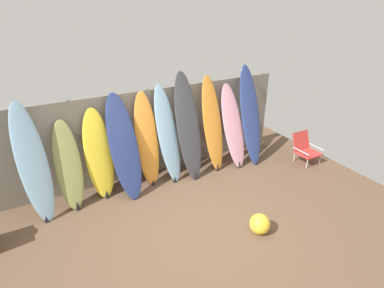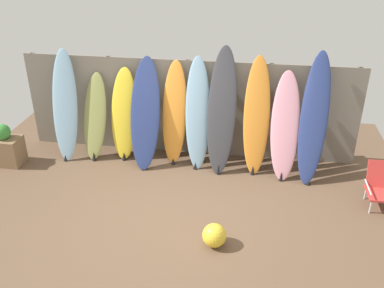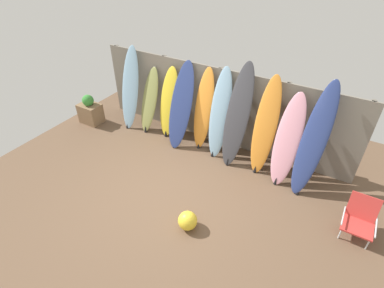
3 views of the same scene
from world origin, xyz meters
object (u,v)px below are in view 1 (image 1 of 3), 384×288
surfboard_olive_1 (68,166)px  surfboard_orange_4 (147,140)px  beach_chair (305,148)px  surfboard_orange_7 (213,125)px  surfboard_charcoal_6 (188,128)px  surfboard_navy_3 (124,148)px  surfboard_skyblue_0 (33,164)px  surfboard_navy_9 (250,116)px  beach_ball (260,224)px  surfboard_pink_8 (233,127)px  surfboard_yellow_2 (99,155)px  surfboard_skyblue_5 (168,135)px

surfboard_olive_1 → surfboard_orange_4: 1.48m
surfboard_orange_4 → beach_chair: size_ratio=2.82×
surfboard_orange_7 → surfboard_charcoal_6: bearing=-178.2°
surfboard_orange_7 → surfboard_navy_3: bearing=-178.6°
surfboard_charcoal_6 → surfboard_orange_4: bearing=172.2°
surfboard_skyblue_0 → surfboard_navy_3: bearing=-1.6°
surfboard_navy_9 → beach_ball: size_ratio=6.39×
surfboard_orange_4 → surfboard_navy_9: surfboard_navy_9 is taller
surfboard_navy_3 → beach_chair: surfboard_navy_3 is taller
surfboard_charcoal_6 → surfboard_navy_9: 1.53m
surfboard_navy_3 → surfboard_charcoal_6: bearing=1.2°
surfboard_orange_7 → beach_ball: surfboard_orange_7 is taller
surfboard_skyblue_0 → surfboard_orange_7: bearing=0.1°
surfboard_orange_7 → surfboard_pink_8: bearing=-8.3°
surfboard_yellow_2 → surfboard_skyblue_5: bearing=-2.4°
surfboard_olive_1 → surfboard_orange_7: surfboard_orange_7 is taller
surfboard_yellow_2 → surfboard_pink_8: bearing=-3.6°
surfboard_pink_8 → beach_chair: size_ratio=2.69×
surfboard_olive_1 → surfboard_navy_3: size_ratio=0.82×
surfboard_orange_4 → surfboard_orange_7: (1.44, -0.10, 0.07)m
surfboard_skyblue_5 → surfboard_orange_4: bearing=173.8°
surfboard_yellow_2 → beach_chair: surfboard_yellow_2 is taller
surfboard_orange_7 → surfboard_skyblue_0: bearing=-179.9°
beach_ball → surfboard_yellow_2: bearing=129.6°
surfboard_skyblue_5 → surfboard_charcoal_6: surfboard_charcoal_6 is taller
surfboard_navy_9 → beach_chair: size_ratio=3.22×
surfboard_skyblue_0 → surfboard_orange_4: surfboard_skyblue_0 is taller
surfboard_navy_3 → surfboard_skyblue_5: bearing=6.1°
surfboard_orange_7 → beach_ball: 2.38m
surfboard_orange_7 → beach_ball: bearing=-102.2°
surfboard_navy_9 → surfboard_orange_7: bearing=175.3°
surfboard_olive_1 → surfboard_charcoal_6: (2.31, -0.08, 0.28)m
surfboard_yellow_2 → surfboard_navy_3: 0.47m
surfboard_charcoal_6 → surfboard_navy_9: (1.53, -0.06, 0.00)m
surfboard_charcoal_6 → surfboard_pink_8: surfboard_charcoal_6 is taller
surfboard_navy_3 → surfboard_orange_4: surfboard_navy_3 is taller
surfboard_yellow_2 → surfboard_skyblue_5: size_ratio=0.87×
surfboard_skyblue_0 → surfboard_olive_1: size_ratio=1.27×
surfboard_yellow_2 → surfboard_pink_8: size_ratio=0.95×
surfboard_skyblue_5 → beach_ball: 2.43m
surfboard_skyblue_0 → surfboard_olive_1: surfboard_skyblue_0 is taller
surfboard_orange_7 → beach_ball: size_ratio=6.04×
beach_ball → surfboard_navy_3: bearing=124.4°
surfboard_yellow_2 → surfboard_skyblue_5: (1.35, -0.06, 0.12)m
surfboard_orange_4 → beach_chair: bearing=-14.8°
surfboard_orange_4 → surfboard_orange_7: 1.44m
surfboard_skyblue_5 → surfboard_orange_7: size_ratio=0.96×
surfboard_orange_4 → surfboard_pink_8: bearing=-5.0°
surfboard_navy_3 → surfboard_navy_9: size_ratio=0.89×
surfboard_navy_9 → surfboard_skyblue_0: bearing=179.1°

